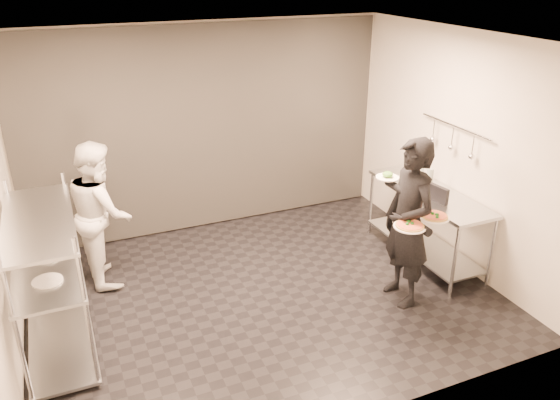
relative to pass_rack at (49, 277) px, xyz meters
name	(u,v)px	position (x,y,z in m)	size (l,w,h in m)	color
room_shell	(226,147)	(2.15, 1.18, 0.63)	(5.00, 4.00, 2.80)	black
pass_rack	(49,277)	(0.00, 0.00, 0.00)	(0.60, 1.60, 1.50)	silver
prep_counter	(427,213)	(4.33, 0.00, -0.14)	(0.60, 1.80, 0.92)	silver
utensil_rail	(453,139)	(4.58, 0.00, 0.78)	(0.07, 1.20, 0.31)	silver
waiter	(408,223)	(3.55, -0.66, 0.17)	(0.68, 0.45, 1.87)	black
chef	(101,213)	(0.60, 1.10, 0.07)	(0.82, 0.64, 1.69)	white
pizza_plate_near	(410,226)	(3.40, -0.88, 0.27)	(0.33, 0.33, 0.05)	white
pizza_plate_far	(435,216)	(3.72, -0.85, 0.30)	(0.31, 0.31, 0.05)	white
salad_plate	(388,176)	(3.47, -0.33, 0.60)	(0.25, 0.25, 0.07)	white
pos_monitor	(438,194)	(4.21, -0.30, 0.25)	(0.05, 0.27, 0.19)	black
bottle_green	(430,180)	(4.32, 0.02, 0.29)	(0.08, 0.08, 0.28)	gray
bottle_clear	(421,175)	(4.38, 0.27, 0.25)	(0.06, 0.06, 0.21)	gray
bottle_dark	(413,175)	(4.27, 0.29, 0.26)	(0.07, 0.07, 0.23)	black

